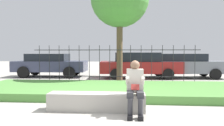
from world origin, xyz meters
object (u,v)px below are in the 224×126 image
(car_parked_left, at_px, (50,64))
(car_parked_right, at_px, (184,65))
(car_parked_center, at_px, (139,65))
(person_seated_reader, at_px, (135,85))
(stone_bench, at_px, (97,103))

(car_parked_left, distance_m, car_parked_right, 7.73)
(car_parked_center, relative_size, car_parked_right, 1.02)
(person_seated_reader, relative_size, car_parked_center, 0.27)
(person_seated_reader, bearing_deg, car_parked_center, 86.93)
(stone_bench, bearing_deg, car_parked_center, 79.50)
(stone_bench, relative_size, car_parked_center, 0.52)
(car_parked_center, xyz_separation_m, car_parked_right, (2.53, 0.31, -0.02))
(car_parked_right, bearing_deg, person_seated_reader, -112.58)
(stone_bench, relative_size, person_seated_reader, 1.90)
(car_parked_left, xyz_separation_m, car_parked_right, (7.73, 0.13, -0.01))
(car_parked_left, bearing_deg, stone_bench, -64.30)
(car_parked_left, bearing_deg, person_seated_reader, -59.88)
(stone_bench, relative_size, car_parked_left, 0.56)
(stone_bench, distance_m, person_seated_reader, 1.07)
(person_seated_reader, bearing_deg, car_parked_right, 69.11)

